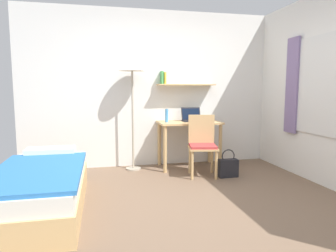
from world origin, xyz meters
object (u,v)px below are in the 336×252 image
at_px(desk, 189,130).
at_px(desk_chair, 202,143).
at_px(handbag, 228,167).
at_px(bed, 41,188).
at_px(laptop, 192,118).
at_px(water_bottle, 167,116).
at_px(book_stack, 206,119).
at_px(standing_lamp, 132,69).

distance_m(desk, desk_chair, 0.53).
bearing_deg(desk_chair, handbag, -27.01).
xyz_separation_m(bed, laptop, (2.13, 1.47, 0.58)).
distance_m(water_bottle, book_stack, 0.70).
height_order(bed, water_bottle, water_bottle).
relative_size(desk, desk_chair, 1.11).
relative_size(bed, handbag, 4.56).
relative_size(desk, water_bottle, 4.70).
bearing_deg(book_stack, bed, -148.58).
xyz_separation_m(book_stack, handbag, (0.08, -0.74, -0.66)).
xyz_separation_m(desk, book_stack, (0.32, 0.06, 0.18)).
bearing_deg(standing_lamp, water_bottle, -4.51).
xyz_separation_m(desk_chair, water_bottle, (-0.43, 0.52, 0.38)).
bearing_deg(desk, book_stack, 10.38).
relative_size(laptop, water_bottle, 1.56).
relative_size(water_bottle, handbag, 0.52).
height_order(laptop, water_bottle, laptop).
relative_size(desk, standing_lamp, 0.56).
height_order(desk, water_bottle, water_bottle).
bearing_deg(laptop, handbag, -66.17).
height_order(desk_chair, standing_lamp, standing_lamp).
xyz_separation_m(desk, laptop, (0.07, 0.08, 0.20)).
bearing_deg(handbag, water_bottle, 138.45).
relative_size(desk, laptop, 3.02).
bearing_deg(desk, desk_chair, -83.55).
distance_m(book_stack, handbag, 1.00).
xyz_separation_m(standing_lamp, laptop, (0.99, 0.03, -0.78)).
height_order(desk, standing_lamp, standing_lamp).
bearing_deg(handbag, bed, -163.88).
relative_size(bed, water_bottle, 8.83).
distance_m(desk, standing_lamp, 1.35).
xyz_separation_m(water_bottle, book_stack, (0.70, 0.05, -0.07)).
height_order(desk_chair, laptop, laptop).
xyz_separation_m(desk_chair, standing_lamp, (-0.98, 0.56, 1.11)).
xyz_separation_m(desk, water_bottle, (-0.38, 0.01, 0.25)).
distance_m(desk_chair, standing_lamp, 1.58).
distance_m(laptop, handbag, 1.07).
xyz_separation_m(bed, standing_lamp, (1.14, 1.45, 1.37)).
height_order(standing_lamp, water_bottle, standing_lamp).
bearing_deg(desk_chair, standing_lamp, 150.37).
bearing_deg(bed, desk_chair, 22.72).
distance_m(standing_lamp, water_bottle, 0.92).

